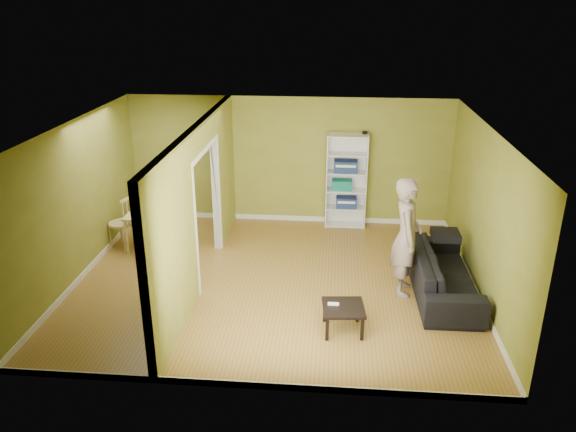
% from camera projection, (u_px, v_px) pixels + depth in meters
% --- Properties ---
extents(room_shell, '(6.50, 6.50, 6.50)m').
position_uv_depth(room_shell, '(274.00, 208.00, 8.87)').
color(room_shell, olive).
rests_on(room_shell, ground).
extents(partition, '(0.22, 5.50, 2.60)m').
position_uv_depth(partition, '(200.00, 206.00, 8.96)').
color(partition, '#9B9B3D').
rests_on(partition, ground).
extents(wall_speaker, '(0.10, 0.10, 0.10)m').
position_uv_depth(wall_speaker, '(365.00, 134.00, 11.02)').
color(wall_speaker, black).
rests_on(wall_speaker, room_shell).
extents(sofa, '(2.35, 1.03, 0.89)m').
position_uv_depth(sofa, '(444.00, 267.00, 8.86)').
color(sofa, black).
rests_on(sofa, ground).
extents(person, '(0.84, 0.67, 2.24)m').
position_uv_depth(person, '(407.00, 227.00, 8.63)').
color(person, slate).
rests_on(person, ground).
extents(bookshelf, '(0.81, 0.35, 1.91)m').
position_uv_depth(bookshelf, '(346.00, 181.00, 11.31)').
color(bookshelf, white).
rests_on(bookshelf, ground).
extents(paper_box_navy_a, '(0.41, 0.27, 0.21)m').
position_uv_depth(paper_box_navy_a, '(346.00, 202.00, 11.43)').
color(paper_box_navy_a, navy).
rests_on(paper_box_navy_a, bookshelf).
extents(paper_box_teal, '(0.40, 0.26, 0.20)m').
position_uv_depth(paper_box_teal, '(342.00, 185.00, 11.30)').
color(paper_box_teal, '#288665').
rests_on(paper_box_teal, bookshelf).
extents(paper_box_navy_b, '(0.46, 0.30, 0.24)m').
position_uv_depth(paper_box_navy_b, '(346.00, 166.00, 11.15)').
color(paper_box_navy_b, navy).
rests_on(paper_box_navy_b, bookshelf).
extents(coffee_table, '(0.58, 0.58, 0.39)m').
position_uv_depth(coffee_table, '(343.00, 310.00, 7.86)').
color(coffee_table, black).
rests_on(coffee_table, ground).
extents(game_controller, '(0.16, 0.04, 0.03)m').
position_uv_depth(game_controller, '(333.00, 304.00, 7.88)').
color(game_controller, white).
rests_on(game_controller, coffee_table).
extents(dining_table, '(1.13, 0.75, 0.70)m').
position_uv_depth(dining_table, '(159.00, 217.00, 10.35)').
color(dining_table, '#CCB977').
rests_on(dining_table, ground).
extents(chair_left, '(0.57, 0.57, 1.00)m').
position_uv_depth(chair_left, '(121.00, 222.00, 10.47)').
color(chair_left, tan).
rests_on(chair_left, ground).
extents(chair_near, '(0.44, 0.44, 0.89)m').
position_uv_depth(chair_near, '(155.00, 239.00, 9.87)').
color(chair_near, tan).
rests_on(chair_near, ground).
extents(chair_far, '(0.47, 0.47, 0.92)m').
position_uv_depth(chair_far, '(167.00, 213.00, 10.99)').
color(chair_far, '#D2BA7A').
rests_on(chair_far, ground).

